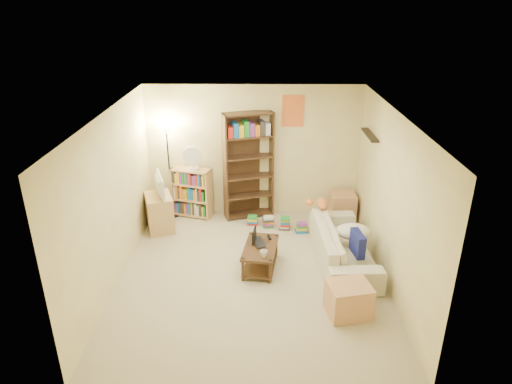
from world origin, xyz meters
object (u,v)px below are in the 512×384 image
at_px(sofa, 343,245).
at_px(laptop, 262,242).
at_px(mug, 264,254).
at_px(tv_stand, 159,213).
at_px(end_cabinet, 348,299).
at_px(coffee_table, 260,254).
at_px(side_table, 342,206).
at_px(floor_lamp, 167,145).
at_px(short_bookshelf, 192,192).
at_px(desk_fan, 192,158).
at_px(tall_bookshelf, 248,164).
at_px(tabby_cat, 320,203).
at_px(television, 157,186).

bearing_deg(sofa, laptop, 91.93).
relative_size(mug, tv_stand, 0.22).
relative_size(mug, end_cabinet, 0.27).
relative_size(coffee_table, side_table, 1.76).
bearing_deg(laptop, floor_lamp, 31.04).
xyz_separation_m(short_bookshelf, desk_fan, (0.05, -0.05, 0.72)).
xyz_separation_m(laptop, end_cabinet, (1.14, -1.23, -0.17)).
bearing_deg(tall_bookshelf, side_table, -21.32).
height_order(coffee_table, tall_bookshelf, tall_bookshelf).
bearing_deg(short_bookshelf, mug, -40.82).
bearing_deg(laptop, tall_bookshelf, -5.46).
distance_m(tabby_cat, end_cabinet, 2.15).
relative_size(coffee_table, short_bookshelf, 0.97).
distance_m(sofa, side_table, 1.53).
bearing_deg(tabby_cat, television, 173.74).
xyz_separation_m(coffee_table, mug, (0.05, -0.31, 0.20)).
xyz_separation_m(desk_fan, end_cabinet, (2.43, -2.94, -0.97)).
distance_m(laptop, television, 2.25).
bearing_deg(short_bookshelf, side_table, 14.42).
bearing_deg(desk_fan, floor_lamp, 174.21).
height_order(desk_fan, end_cabinet, desk_fan).
relative_size(sofa, side_table, 3.90).
distance_m(short_bookshelf, desk_fan, 0.72).
bearing_deg(laptop, mug, 169.30).
relative_size(short_bookshelf, side_table, 1.83).
bearing_deg(desk_fan, tabby_cat, -20.17).
bearing_deg(floor_lamp, sofa, -28.55).
xyz_separation_m(coffee_table, floor_lamp, (-1.71, 1.87, 1.18)).
bearing_deg(short_bookshelf, tv_stand, -115.26).
distance_m(coffee_table, television, 2.33).
bearing_deg(television, short_bookshelf, -61.83).
bearing_deg(tall_bookshelf, television, -177.27).
xyz_separation_m(tv_stand, end_cabinet, (3.00, -2.42, -0.10)).
height_order(tv_stand, desk_fan, desk_fan).
bearing_deg(coffee_table, sofa, 17.89).
bearing_deg(desk_fan, short_bookshelf, 139.47).
bearing_deg(side_table, end_cabinet, -97.71).
relative_size(sofa, television, 3.09).
distance_m(tv_stand, short_bookshelf, 0.79).
height_order(sofa, floor_lamp, floor_lamp).
height_order(television, floor_lamp, floor_lamp).
bearing_deg(tall_bookshelf, tv_stand, -177.27).
height_order(sofa, coffee_table, sofa).
height_order(floor_lamp, side_table, floor_lamp).
bearing_deg(tall_bookshelf, end_cabinet, -81.73).
bearing_deg(desk_fan, tall_bookshelf, 2.55).
relative_size(tv_stand, side_table, 1.25).
bearing_deg(tall_bookshelf, tabby_cat, -52.08).
height_order(coffee_table, short_bookshelf, short_bookshelf).
relative_size(coffee_table, laptop, 2.24).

